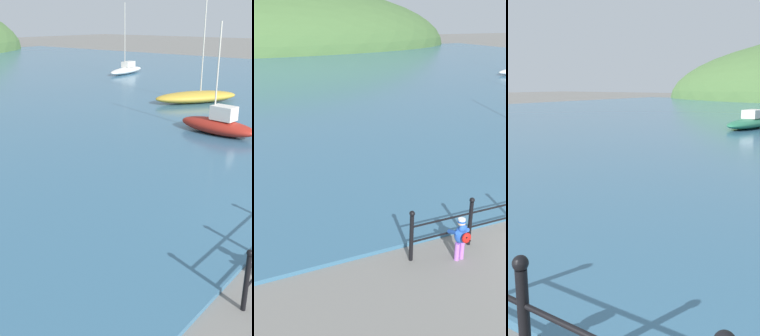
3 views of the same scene
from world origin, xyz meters
The scene contains 1 object.
boat_white_sailboat centered at (-7.44, 20.78, 0.41)m, with size 1.87×4.66×0.96m.
Camera 3 is at (-0.49, -0.17, 2.40)m, focal length 42.00 mm.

